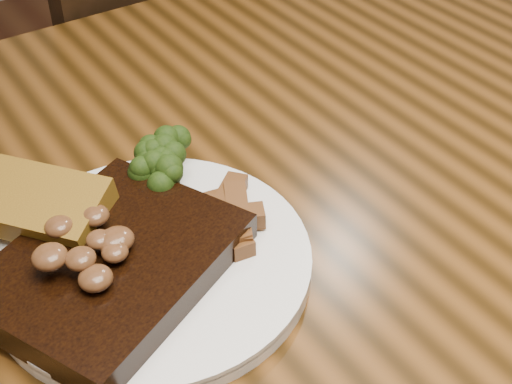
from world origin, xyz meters
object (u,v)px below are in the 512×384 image
Objects in this scene: dining_table at (239,295)px; steak at (113,265)px; potato_wedges at (225,213)px; plate at (153,263)px; garlic_bread at (39,222)px; chair_far at (139,81)px.

steak is (-0.12, -0.01, 0.12)m from dining_table.
steak is 2.04× the size of potato_wedges.
plate is 0.07m from potato_wedges.
steak reaches higher than garlic_bread.
dining_table is 0.17m from steak.
chair_far is at bearing 110.65° from garlic_bread.
potato_wedges reaches higher than dining_table.
plate is at bearing 1.19° from garlic_bread.
potato_wedges is (-0.21, -0.65, 0.27)m from chair_far.
chair_far reaches higher than plate.
chair_far is (0.20, 0.65, -0.15)m from dining_table.
steak is 0.09m from garlic_bread.
plate is at bearing -175.43° from dining_table.
dining_table is at bearing -20.09° from steak.
dining_table is at bearing 16.34° from potato_wedges.
garlic_bread is at bearing 150.88° from potato_wedges.
plate reaches higher than dining_table.
chair_far is at bearing 73.01° from dining_table.
dining_table is 13.59× the size of garlic_bread.
plate is (-0.28, -0.65, 0.25)m from chair_far.
chair_far is 0.72m from garlic_bread.
chair_far is 7.83× the size of garlic_bread.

